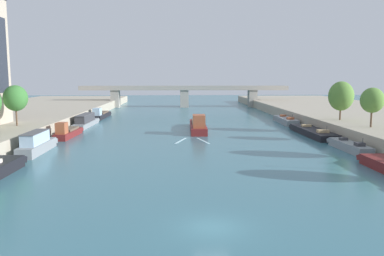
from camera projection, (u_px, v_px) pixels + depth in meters
ground_plane at (212, 228)px, 26.43m from camera, size 400.00×400.00×0.00m
quay_right at (384, 120)px, 82.31m from camera, size 36.00×170.00×2.42m
barge_midriver at (198, 125)px, 74.32m from camera, size 3.23×17.60×3.55m
wake_behind_barge at (192, 141)px, 62.65m from camera, size 5.60×5.93×0.03m
moored_boat_left_gap_after at (37, 144)px, 52.69m from camera, size 2.34×11.20×2.94m
moored_boat_left_end at (68, 132)px, 66.36m from camera, size 2.40×11.16×2.90m
moored_boat_left_second at (86, 121)px, 81.35m from camera, size 2.63×15.09×2.59m
moored_boat_left_lone at (101, 115)px, 97.62m from camera, size 2.63×14.49×2.84m
moored_boat_right_lone at (349, 146)px, 54.32m from camera, size 2.29×10.71×2.27m
moored_boat_right_gap_after at (313, 132)px, 68.63m from camera, size 3.63×16.97×2.24m
moored_boat_right_midway at (286, 120)px, 86.36m from camera, size 2.97×13.66×2.40m
tree_left_second at (15, 98)px, 62.08m from camera, size 3.81×3.81×6.56m
tree_right_second at (372, 100)px, 60.26m from camera, size 3.63×3.63×6.22m
tree_right_past_mid at (341, 96)px, 70.68m from camera, size 4.53×4.53×7.09m
bridge_far at (184, 93)px, 132.98m from camera, size 71.37×4.40×7.37m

